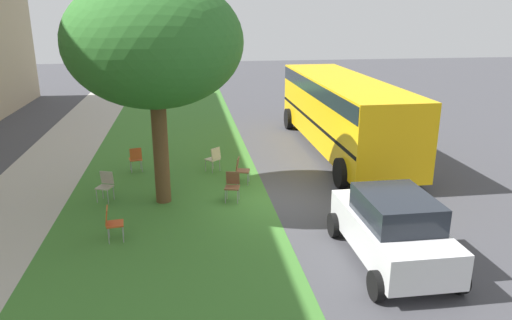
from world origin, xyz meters
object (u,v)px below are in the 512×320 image
object	(u,v)px
chair_4	(106,184)
school_bus	(342,108)
parked_car	(392,228)
chair_5	(241,168)
chair_3	(136,158)
chair_2	(112,221)
chair_0	(214,157)
chair_1	(232,184)
street_tree	(154,43)

from	to	relation	value
chair_4	school_bus	size ratio (longest dim) A/B	0.08
parked_car	chair_5	bearing A→B (deg)	26.11
chair_3	chair_4	distance (m)	2.66
chair_5	parked_car	size ratio (longest dim) A/B	0.24
school_bus	chair_4	bearing A→B (deg)	115.57
chair_2	school_bus	size ratio (longest dim) A/B	0.08
chair_0	parked_car	world-z (taller)	parked_car
parked_car	chair_4	bearing A→B (deg)	55.49
chair_5	school_bus	size ratio (longest dim) A/B	0.08
chair_3	chair_2	bearing A→B (deg)	178.91
chair_0	chair_3	size ratio (longest dim) A/B	1.00
chair_0	parked_car	size ratio (longest dim) A/B	0.24
chair_3	school_bus	distance (m)	8.10
chair_2	chair_3	bearing A→B (deg)	-1.09
chair_4	parked_car	world-z (taller)	parked_car
parked_car	chair_1	bearing A→B (deg)	37.18
chair_0	school_bus	world-z (taller)	school_bus
chair_0	chair_2	xyz separation A→B (m)	(-4.93, 2.79, 0.00)
chair_3	chair_4	size ratio (longest dim) A/B	1.00
chair_5	school_bus	bearing A→B (deg)	-53.70
chair_2	chair_4	distance (m)	2.78
chair_1	chair_2	size ratio (longest dim) A/B	1.00
chair_0	chair_3	xyz separation A→B (m)	(0.38, 2.69, 0.00)
school_bus	chair_5	bearing A→B (deg)	126.30
chair_0	chair_5	xyz separation A→B (m)	(-1.35, -0.79, 0.00)
chair_5	parked_car	xyz separation A→B (m)	(-5.56, -2.73, 0.32)
chair_2	chair_1	bearing A→B (deg)	-55.71
chair_4	parked_car	size ratio (longest dim) A/B	0.24
chair_4	school_bus	xyz separation A→B (m)	(4.07, -8.51, 1.24)
chair_1	street_tree	bearing A→B (deg)	82.91
chair_2	parked_car	world-z (taller)	parked_car
chair_0	chair_4	xyz separation A→B (m)	(-2.20, 3.34, 0.00)
chair_0	chair_1	distance (m)	2.79
chair_1	parked_car	distance (m)	5.21
chair_4	chair_1	bearing A→B (deg)	-98.72
chair_1	chair_4	size ratio (longest dim) A/B	1.00
chair_2	school_bus	world-z (taller)	school_bus
school_bus	chair_2	bearing A→B (deg)	130.49
street_tree	chair_0	world-z (taller)	street_tree
street_tree	parked_car	bearing A→B (deg)	-130.36
chair_1	chair_3	distance (m)	4.39
street_tree	chair_1	world-z (taller)	street_tree
chair_1	chair_2	distance (m)	3.84
chair_3	parked_car	bearing A→B (deg)	-139.57
chair_2	chair_5	size ratio (longest dim) A/B	1.00
chair_1	parked_car	bearing A→B (deg)	-142.82
chair_0	chair_1	bearing A→B (deg)	-172.30
street_tree	chair_0	size ratio (longest dim) A/B	7.26
chair_5	school_bus	world-z (taller)	school_bus
chair_4	parked_car	bearing A→B (deg)	-124.51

